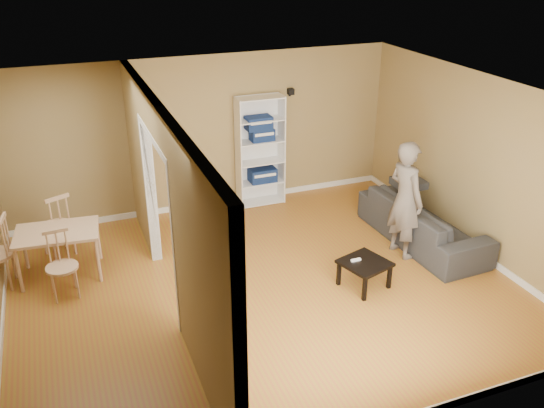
{
  "coord_description": "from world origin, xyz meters",
  "views": [
    {
      "loc": [
        -2.25,
        -6.16,
        4.27
      ],
      "look_at": [
        0.2,
        0.2,
        1.1
      ],
      "focal_mm": 38.0,
      "sensor_mm": 36.0,
      "label": 1
    }
  ],
  "objects_px": {
    "coffee_table": "(365,265)",
    "chair_far": "(56,224)",
    "person": "(406,190)",
    "dining_table": "(57,236)",
    "sofa": "(423,216)",
    "bookshelf": "(259,151)",
    "chair_near": "(62,266)"
  },
  "relations": [
    {
      "from": "coffee_table",
      "to": "chair_far",
      "type": "relative_size",
      "value": 0.57
    },
    {
      "from": "coffee_table",
      "to": "chair_far",
      "type": "xyz_separation_m",
      "value": [
        -3.75,
        2.38,
        0.17
      ]
    },
    {
      "from": "coffee_table",
      "to": "person",
      "type": "bearing_deg",
      "value": 32.06
    },
    {
      "from": "chair_far",
      "to": "dining_table",
      "type": "bearing_deg",
      "value": 66.4
    },
    {
      "from": "sofa",
      "to": "chair_far",
      "type": "distance_m",
      "value": 5.43
    },
    {
      "from": "bookshelf",
      "to": "chair_near",
      "type": "bearing_deg",
      "value": -150.92
    },
    {
      "from": "person",
      "to": "coffee_table",
      "type": "bearing_deg",
      "value": 114.95
    },
    {
      "from": "dining_table",
      "to": "chair_far",
      "type": "relative_size",
      "value": 1.1
    },
    {
      "from": "chair_far",
      "to": "bookshelf",
      "type": "bearing_deg",
      "value": 167.77
    },
    {
      "from": "dining_table",
      "to": "chair_near",
      "type": "bearing_deg",
      "value": -89.14
    },
    {
      "from": "sofa",
      "to": "chair_far",
      "type": "height_order",
      "value": "chair_far"
    },
    {
      "from": "sofa",
      "to": "chair_far",
      "type": "xyz_separation_m",
      "value": [
        -5.2,
        1.59,
        0.06
      ]
    },
    {
      "from": "bookshelf",
      "to": "dining_table",
      "type": "relative_size",
      "value": 1.75
    },
    {
      "from": "sofa",
      "to": "bookshelf",
      "type": "bearing_deg",
      "value": 35.95
    },
    {
      "from": "dining_table",
      "to": "coffee_table",
      "type": "bearing_deg",
      "value": -25.19
    },
    {
      "from": "sofa",
      "to": "chair_far",
      "type": "relative_size",
      "value": 2.32
    },
    {
      "from": "chair_near",
      "to": "coffee_table",
      "type": "bearing_deg",
      "value": -22.46
    },
    {
      "from": "dining_table",
      "to": "chair_far",
      "type": "distance_m",
      "value": 0.62
    },
    {
      "from": "chair_far",
      "to": "person",
      "type": "bearing_deg",
      "value": 135.24
    },
    {
      "from": "sofa",
      "to": "coffee_table",
      "type": "distance_m",
      "value": 1.65
    },
    {
      "from": "person",
      "to": "chair_far",
      "type": "distance_m",
      "value": 5.06
    },
    {
      "from": "person",
      "to": "chair_far",
      "type": "height_order",
      "value": "person"
    },
    {
      "from": "sofa",
      "to": "chair_near",
      "type": "bearing_deg",
      "value": 83.11
    },
    {
      "from": "dining_table",
      "to": "sofa",
      "type": "bearing_deg",
      "value": -10.6
    },
    {
      "from": "dining_table",
      "to": "chair_near",
      "type": "height_order",
      "value": "chair_near"
    },
    {
      "from": "bookshelf",
      "to": "dining_table",
      "type": "height_order",
      "value": "bookshelf"
    },
    {
      "from": "sofa",
      "to": "chair_near",
      "type": "relative_size",
      "value": 2.56
    },
    {
      "from": "coffee_table",
      "to": "chair_near",
      "type": "xyz_separation_m",
      "value": [
        -3.74,
        1.21,
        0.13
      ]
    },
    {
      "from": "person",
      "to": "bookshelf",
      "type": "xyz_separation_m",
      "value": [
        -1.31,
        2.49,
        -0.07
      ]
    },
    {
      "from": "person",
      "to": "chair_far",
      "type": "relative_size",
      "value": 2.06
    },
    {
      "from": "person",
      "to": "chair_far",
      "type": "xyz_separation_m",
      "value": [
        -4.7,
        1.78,
        -0.53
      ]
    },
    {
      "from": "coffee_table",
      "to": "dining_table",
      "type": "bearing_deg",
      "value": 154.81
    }
  ]
}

